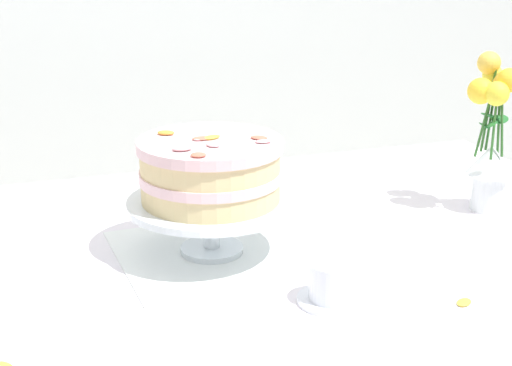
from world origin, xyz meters
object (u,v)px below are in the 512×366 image
(cake_stand, at_px, (211,209))
(flower_vase, at_px, (492,136))
(teacup, at_px, (335,284))
(layer_cake, at_px, (210,170))
(dining_table, at_px, (290,296))

(cake_stand, distance_m, flower_vase, 0.59)
(cake_stand, bearing_deg, teacup, -61.85)
(teacup, bearing_deg, layer_cake, 118.17)
(dining_table, height_order, cake_stand, cake_stand)
(layer_cake, distance_m, flower_vase, 0.58)
(flower_vase, bearing_deg, teacup, -149.08)
(dining_table, xyz_separation_m, teacup, (-0.01, -0.21, 0.12))
(cake_stand, xyz_separation_m, flower_vase, (0.58, 0.03, 0.07))
(cake_stand, height_order, flower_vase, flower_vase)
(teacup, bearing_deg, cake_stand, 118.15)
(layer_cake, distance_m, teacup, 0.30)
(cake_stand, relative_size, flower_vase, 0.92)
(dining_table, relative_size, flower_vase, 4.44)
(cake_stand, xyz_separation_m, teacup, (0.13, -0.24, -0.05))
(cake_stand, relative_size, teacup, 2.38)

